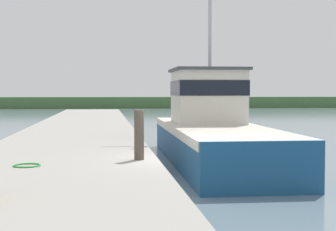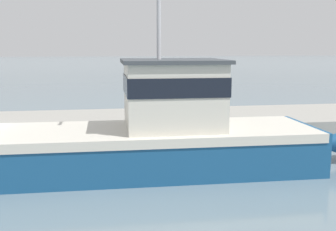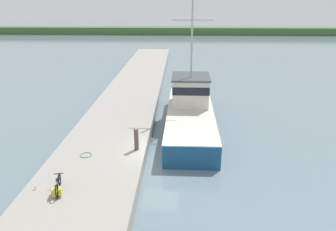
{
  "view_description": "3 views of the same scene",
  "coord_description": "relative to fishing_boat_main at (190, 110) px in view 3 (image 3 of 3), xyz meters",
  "views": [
    {
      "loc": [
        -2.1,
        -13.8,
        2.76
      ],
      "look_at": [
        -0.42,
        -0.2,
        2.13
      ],
      "focal_mm": 55.0,
      "sensor_mm": 36.0,
      "label": 1
    },
    {
      "loc": [
        15.79,
        4.87,
        4.16
      ],
      "look_at": [
        0.74,
        7.31,
        1.64
      ],
      "focal_mm": 45.0,
      "sensor_mm": 36.0,
      "label": 2
    },
    {
      "loc": [
        1.33,
        -17.59,
        9.44
      ],
      "look_at": [
        0.52,
        3.8,
        1.71
      ],
      "focal_mm": 35.0,
      "sensor_mm": 36.0,
      "label": 3
    }
  ],
  "objects": [
    {
      "name": "mooring_post",
      "position": [
        -3.33,
        -6.47,
        0.35
      ],
      "size": [
        0.26,
        0.26,
        1.34
      ],
      "primitive_type": "cylinder",
      "color": "#51473D",
      "rests_on": "dock_pier"
    },
    {
      "name": "bicycle_touring",
      "position": [
        -6.36,
        -11.16,
        0.0
      ],
      "size": [
        0.65,
        1.62,
        0.7
      ],
      "rotation": [
        0.0,
        0.0,
        0.23
      ],
      "color": "black",
      "rests_on": "dock_pier"
    },
    {
      "name": "fishing_boat_main",
      "position": [
        0.0,
        0.0,
        0.0
      ],
      "size": [
        3.62,
        15.12,
        9.33
      ],
      "rotation": [
        0.0,
        0.0,
        -0.01
      ],
      "color": "navy",
      "rests_on": "ground_plane"
    },
    {
      "name": "ground_plane",
      "position": [
        -2.15,
        -6.34,
        -1.26
      ],
      "size": [
        320.0,
        320.0,
        0.0
      ],
      "primitive_type": "plane",
      "color": "slate"
    },
    {
      "name": "dock_pier",
      "position": [
        -5.48,
        -6.34,
        -0.79
      ],
      "size": [
        5.34,
        80.0,
        0.95
      ],
      "primitive_type": "cube",
      "color": "gray",
      "rests_on": "ground_plane"
    },
    {
      "name": "hose_coil",
      "position": [
        -6.14,
        -7.32,
        -0.3
      ],
      "size": [
        0.67,
        0.67,
        0.04
      ],
      "primitive_type": "torus",
      "color": "green",
      "rests_on": "dock_pier"
    },
    {
      "name": "far_shoreline",
      "position": [
        27.85,
        67.26,
        -0.32
      ],
      "size": [
        180.0,
        5.0,
        1.89
      ],
      "primitive_type": "cube",
      "color": "#426638",
      "rests_on": "ground_plane"
    },
    {
      "name": "water_bottle_by_bike",
      "position": [
        -7.54,
        -10.89,
        -0.21
      ],
      "size": [
        0.07,
        0.07,
        0.2
      ],
      "primitive_type": "cylinder",
      "color": "silver",
      "rests_on": "dock_pier"
    }
  ]
}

